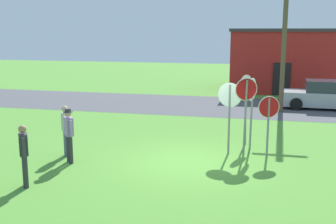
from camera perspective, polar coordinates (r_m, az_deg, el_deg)
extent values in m
plane|color=#518E33|center=(13.50, 2.60, -6.77)|extent=(80.00, 80.00, 0.00)
cube|color=#4C4C51|center=(23.43, 7.35, 0.82)|extent=(60.00, 6.40, 0.01)
cube|color=#B2231E|center=(30.43, 15.10, 6.69)|extent=(6.60, 5.45, 4.03)
cube|color=#383333|center=(30.36, 15.30, 10.67)|extent=(6.80, 5.65, 0.20)
cube|color=black|center=(27.78, 15.14, 4.31)|extent=(1.10, 0.08, 2.10)
cylinder|color=brown|center=(22.04, 15.53, 10.28)|extent=(0.24, 0.24, 7.97)
cube|color=#A5A8AD|center=(23.95, 20.14, 1.73)|extent=(4.35, 1.92, 0.76)
cube|color=#2D333D|center=(23.88, 20.85, 3.30)|extent=(2.28, 1.59, 0.60)
cylinder|color=black|center=(23.01, 16.99, 1.03)|extent=(0.65, 0.24, 0.64)
cylinder|color=black|center=(24.78, 16.87, 1.73)|extent=(0.65, 0.24, 0.64)
cylinder|color=slate|center=(14.86, 11.24, -0.42)|extent=(0.12, 0.10, 2.46)
cylinder|color=white|center=(14.71, 11.37, 3.00)|extent=(0.24, 0.77, 0.80)
cylinder|color=#B70F14|center=(14.72, 11.34, 3.00)|extent=(0.23, 0.72, 0.74)
cylinder|color=slate|center=(15.55, 10.46, 0.16)|extent=(0.16, 0.13, 2.48)
cylinder|color=white|center=(15.41, 10.57, 3.33)|extent=(0.47, 0.80, 0.89)
cylinder|color=#B70F14|center=(15.41, 10.54, 3.34)|extent=(0.44, 0.74, 0.83)
cylinder|color=slate|center=(14.19, 8.29, -1.05)|extent=(0.08, 0.08, 2.36)
cylinder|color=white|center=(14.04, 8.39, 2.31)|extent=(0.80, 0.19, 0.81)
cylinder|color=#B70F14|center=(14.05, 8.40, 2.32)|extent=(0.74, 0.18, 0.75)
cylinder|color=slate|center=(14.12, 13.40, -2.10)|extent=(0.09, 0.09, 1.98)
cylinder|color=white|center=(13.98, 13.53, 0.66)|extent=(0.67, 0.29, 0.72)
cylinder|color=#B70F14|center=(13.97, 13.54, 0.65)|extent=(0.62, 0.27, 0.67)
cylinder|color=slate|center=(14.09, 10.43, -0.82)|extent=(0.13, 0.18, 2.55)
cylinder|color=white|center=(13.93, 10.57, 3.05)|extent=(0.71, 0.34, 0.76)
cylinder|color=#B70F14|center=(13.92, 10.58, 3.04)|extent=(0.66, 0.32, 0.70)
cylinder|color=#2D2D33|center=(13.76, -13.33, -4.80)|extent=(0.14, 0.14, 0.88)
cylinder|color=#2D2D33|center=(13.56, -13.08, -5.03)|extent=(0.14, 0.14, 0.88)
cube|color=#9E7AB2|center=(13.48, -13.34, -1.93)|extent=(0.41, 0.41, 0.58)
cylinder|color=#9E7AB2|center=(13.71, -13.61, -1.81)|extent=(0.09, 0.09, 0.52)
cylinder|color=#9E7AB2|center=(13.26, -13.05, -2.22)|extent=(0.09, 0.09, 0.52)
sphere|color=tan|center=(13.40, -13.42, -0.20)|extent=(0.21, 0.21, 0.21)
cylinder|color=#333338|center=(13.39, -13.43, 0.04)|extent=(0.32, 0.32, 0.02)
cylinder|color=#333338|center=(13.38, -13.44, 0.25)|extent=(0.19, 0.19, 0.09)
cylinder|color=#2D2D33|center=(12.04, -18.83, -7.41)|extent=(0.14, 0.14, 0.88)
cylinder|color=#2D2D33|center=(11.83, -18.79, -7.73)|extent=(0.14, 0.14, 0.88)
cube|color=#333338|center=(11.73, -19.03, -4.18)|extent=(0.38, 0.42, 0.58)
cylinder|color=#333338|center=(11.97, -19.07, -3.99)|extent=(0.09, 0.09, 0.52)
cylinder|color=#333338|center=(11.51, -18.98, -4.58)|extent=(0.09, 0.09, 0.52)
sphere|color=#9E7051|center=(11.63, -19.16, -2.21)|extent=(0.21, 0.21, 0.21)
cylinder|color=#4C5670|center=(14.55, -13.55, -3.95)|extent=(0.14, 0.14, 0.88)
cylinder|color=#4C5670|center=(14.34, -13.68, -4.18)|extent=(0.14, 0.14, 0.88)
cube|color=beige|center=(14.28, -13.75, -1.23)|extent=(0.32, 0.41, 0.58)
cylinder|color=beige|center=(14.51, -13.60, -1.11)|extent=(0.09, 0.09, 0.52)
cylinder|color=beige|center=(14.05, -13.90, -1.52)|extent=(0.09, 0.09, 0.52)
sphere|color=tan|center=(14.20, -13.83, 0.40)|extent=(0.21, 0.21, 0.21)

